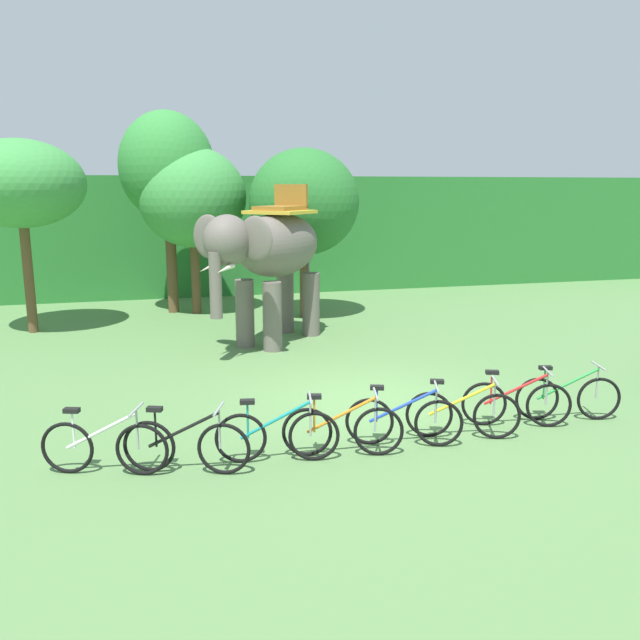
{
  "coord_description": "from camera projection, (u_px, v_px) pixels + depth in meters",
  "views": [
    {
      "loc": [
        -3.56,
        -10.17,
        3.7
      ],
      "look_at": [
        -0.63,
        1.0,
        1.3
      ],
      "focal_mm": 35.86,
      "sensor_mm": 36.0,
      "label": 1
    }
  ],
  "objects": [
    {
      "name": "ground_plane",
      "position": [
        369.0,
        401.0,
        11.27
      ],
      "size": [
        80.0,
        80.0,
        0.0
      ],
      "primitive_type": "plane",
      "color": "#567F47"
    },
    {
      "name": "foliage_hedge",
      "position": [
        246.0,
        231.0,
        24.9
      ],
      "size": [
        36.0,
        6.0,
        4.09
      ],
      "primitive_type": "cube",
      "color": "#28702D",
      "rests_on": "ground"
    },
    {
      "name": "tree_right",
      "position": [
        20.0,
        184.0,
        15.91
      ],
      "size": [
        3.17,
        3.17,
        4.9
      ],
      "color": "brown",
      "rests_on": "ground"
    },
    {
      "name": "tree_center_right",
      "position": [
        167.0,
        168.0,
        18.49
      ],
      "size": [
        2.74,
        2.74,
        5.88
      ],
      "color": "brown",
      "rests_on": "ground"
    },
    {
      "name": "tree_center",
      "position": [
        193.0,
        198.0,
        18.53
      ],
      "size": [
        3.11,
        3.11,
        4.87
      ],
      "color": "brown",
      "rests_on": "ground"
    },
    {
      "name": "tree_far_right",
      "position": [
        304.0,
        202.0,
        17.98
      ],
      "size": [
        3.1,
        3.1,
        4.79
      ],
      "color": "brown",
      "rests_on": "ground"
    },
    {
      "name": "elephant",
      "position": [
        271.0,
        252.0,
        15.02
      ],
      "size": [
        3.62,
        3.73,
        3.78
      ],
      "color": "#665E56",
      "rests_on": "ground"
    },
    {
      "name": "bike_white",
      "position": [
        104.0,
        447.0,
        8.33
      ],
      "size": [
        1.64,
        0.68,
        0.92
      ],
      "color": "black",
      "rests_on": "ground"
    },
    {
      "name": "bike_black",
      "position": [
        186.0,
        445.0,
        8.37
      ],
      "size": [
        1.63,
        0.71,
        0.92
      ],
      "color": "black",
      "rests_on": "ground"
    },
    {
      "name": "bike_teal",
      "position": [
        277.0,
        435.0,
        8.71
      ],
      "size": [
        1.69,
        0.52,
        0.92
      ],
      "color": "black",
      "rests_on": "ground"
    },
    {
      "name": "bike_orange",
      "position": [
        343.0,
        430.0,
        8.91
      ],
      "size": [
        1.67,
        0.58,
        0.92
      ],
      "color": "black",
      "rests_on": "ground"
    },
    {
      "name": "bike_blue",
      "position": [
        404.0,
        420.0,
        9.27
      ],
      "size": [
        1.63,
        0.7,
        0.92
      ],
      "color": "black",
      "rests_on": "ground"
    },
    {
      "name": "bike_yellow",
      "position": [
        463.0,
        413.0,
        9.55
      ],
      "size": [
        1.63,
        0.7,
        0.92
      ],
      "color": "black",
      "rests_on": "ground"
    },
    {
      "name": "bike_red",
      "position": [
        516.0,
        403.0,
        10.03
      ],
      "size": [
        1.64,
        0.69,
        0.92
      ],
      "color": "black",
      "rests_on": "ground"
    },
    {
      "name": "bike_green",
      "position": [
        568.0,
        397.0,
        10.3
      ],
      "size": [
        1.67,
        0.61,
        0.92
      ],
      "color": "black",
      "rests_on": "ground"
    }
  ]
}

